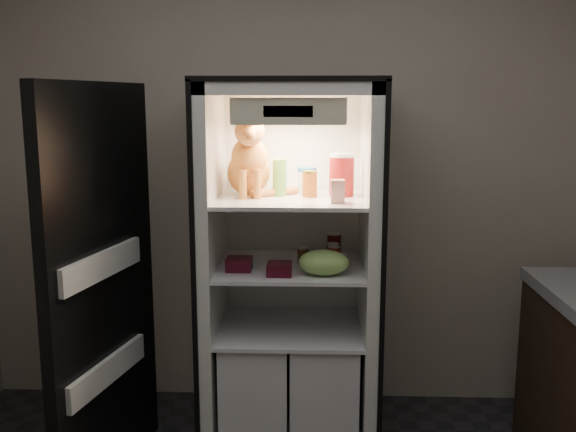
% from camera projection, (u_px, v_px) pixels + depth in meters
% --- Properties ---
extents(room_shell, '(3.60, 3.60, 3.60)m').
position_uv_depth(room_shell, '(274.00, 154.00, 1.84)').
color(room_shell, white).
rests_on(room_shell, floor).
extents(refrigerator, '(0.90, 0.72, 1.88)m').
position_uv_depth(refrigerator, '(291.00, 289.00, 3.36)').
color(refrigerator, white).
rests_on(refrigerator, floor).
extents(fridge_door, '(0.25, 0.86, 1.85)m').
position_uv_depth(fridge_door, '(102.00, 291.00, 2.92)').
color(fridge_door, black).
rests_on(fridge_door, floor).
extents(tabby_cat, '(0.38, 0.43, 0.44)m').
position_uv_depth(tabby_cat, '(249.00, 163.00, 3.24)').
color(tabby_cat, '#BD4A18').
rests_on(tabby_cat, refrigerator).
extents(parmesan_shaker, '(0.07, 0.07, 0.19)m').
position_uv_depth(parmesan_shaker, '(280.00, 177.00, 3.24)').
color(parmesan_shaker, '#268B2C').
rests_on(parmesan_shaker, refrigerator).
extents(mayo_tub, '(0.10, 0.10, 0.14)m').
position_uv_depth(mayo_tub, '(307.00, 181.00, 3.30)').
color(mayo_tub, white).
rests_on(mayo_tub, refrigerator).
extents(salsa_jar, '(0.07, 0.07, 0.13)m').
position_uv_depth(salsa_jar, '(310.00, 184.00, 3.20)').
color(salsa_jar, maroon).
rests_on(salsa_jar, refrigerator).
extents(pepper_jar, '(0.13, 0.13, 0.21)m').
position_uv_depth(pepper_jar, '(342.00, 175.00, 3.23)').
color(pepper_jar, '#A31518').
rests_on(pepper_jar, refrigerator).
extents(cream_carton, '(0.06, 0.06, 0.11)m').
position_uv_depth(cream_carton, '(338.00, 191.00, 3.02)').
color(cream_carton, white).
rests_on(cream_carton, refrigerator).
extents(soda_can_a, '(0.07, 0.07, 0.14)m').
position_uv_depth(soda_can_a, '(334.00, 246.00, 3.38)').
color(soda_can_a, black).
rests_on(soda_can_a, refrigerator).
extents(soda_can_b, '(0.06, 0.06, 0.12)m').
position_uv_depth(soda_can_b, '(333.00, 255.00, 3.25)').
color(soda_can_b, black).
rests_on(soda_can_b, refrigerator).
extents(soda_can_c, '(0.06, 0.06, 0.12)m').
position_uv_depth(soda_can_c, '(334.00, 258.00, 3.18)').
color(soda_can_c, black).
rests_on(soda_can_c, refrigerator).
extents(condiment_jar, '(0.06, 0.06, 0.08)m').
position_uv_depth(condiment_jar, '(303.00, 255.00, 3.30)').
color(condiment_jar, '#563518').
rests_on(condiment_jar, refrigerator).
extents(grape_bag, '(0.24, 0.18, 0.12)m').
position_uv_depth(grape_bag, '(324.00, 262.00, 3.08)').
color(grape_bag, '#9BD161').
rests_on(grape_bag, refrigerator).
extents(berry_box_left, '(0.12, 0.12, 0.06)m').
position_uv_depth(berry_box_left, '(239.00, 264.00, 3.17)').
color(berry_box_left, '#4A0C1C').
rests_on(berry_box_left, refrigerator).
extents(berry_box_right, '(0.12, 0.12, 0.06)m').
position_uv_depth(berry_box_right, '(279.00, 269.00, 3.08)').
color(berry_box_right, '#4A0C1C').
rests_on(berry_box_right, refrigerator).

